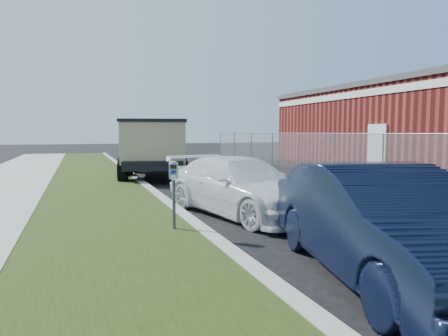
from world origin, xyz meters
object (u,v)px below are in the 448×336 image
object	(u,v)px
white_wagon	(240,185)
dump_truck	(156,144)
parking_meter	(174,180)
navy_sedan	(382,223)

from	to	relation	value
white_wagon	dump_truck	xyz separation A→B (m)	(-0.31, 8.52, 0.72)
white_wagon	dump_truck	distance (m)	8.56
parking_meter	dump_truck	world-z (taller)	dump_truck
navy_sedan	dump_truck	xyz separation A→B (m)	(-0.42, 12.91, 0.65)
white_wagon	navy_sedan	world-z (taller)	navy_sedan
parking_meter	navy_sedan	distance (m)	3.57
parking_meter	white_wagon	world-z (taller)	parking_meter
parking_meter	navy_sedan	bearing A→B (deg)	-40.12
parking_meter	dump_truck	size ratio (longest dim) A/B	0.19
white_wagon	navy_sedan	distance (m)	4.39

